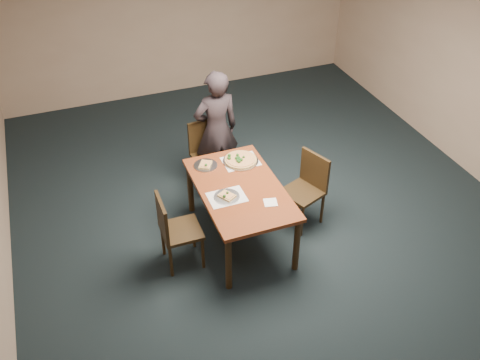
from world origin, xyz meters
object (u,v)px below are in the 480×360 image
object	(u,v)px
chair_far	(208,151)
chair_left	(174,228)
dining_table	(240,194)
pizza_pan	(240,160)
diner	(216,130)
slice_plate_near	(227,196)
chair_right	(307,185)
slice_plate_far	(206,165)

from	to	relation	value
chair_far	chair_left	distance (m)	1.53
dining_table	chair_left	world-z (taller)	chair_left
dining_table	pizza_pan	distance (m)	0.51
dining_table	chair_far	xyz separation A→B (m)	(-0.01, 1.17, -0.14)
diner	pizza_pan	xyz separation A→B (m)	(0.06, -0.69, -0.03)
dining_table	pizza_pan	xyz separation A→B (m)	(0.18, 0.47, 0.12)
dining_table	slice_plate_near	distance (m)	0.25
chair_far	slice_plate_near	size ratio (longest dim) A/B	3.25
chair_right	chair_far	bearing A→B (deg)	-163.44
pizza_pan	slice_plate_near	distance (m)	0.69
slice_plate_near	slice_plate_far	world-z (taller)	slice_plate_near
dining_table	diner	size ratio (longest dim) A/B	0.93
diner	pizza_pan	size ratio (longest dim) A/B	3.82
chair_right	diner	world-z (taller)	diner
chair_left	slice_plate_far	bearing A→B (deg)	-40.84
chair_right	pizza_pan	size ratio (longest dim) A/B	2.16
slice_plate_far	pizza_pan	bearing A→B (deg)	-8.41
chair_left	slice_plate_near	xyz separation A→B (m)	(0.61, 0.02, 0.25)
chair_right	diner	distance (m)	1.38
pizza_pan	dining_table	bearing A→B (deg)	-111.23
dining_table	slice_plate_far	size ratio (longest dim) A/B	5.36
chair_right	diner	xyz separation A→B (m)	(-0.75, 1.13, 0.29)
pizza_pan	slice_plate_far	bearing A→B (deg)	171.59
dining_table	chair_far	world-z (taller)	chair_far
chair_right	dining_table	bearing A→B (deg)	-108.83
chair_right	slice_plate_near	distance (m)	1.10
chair_far	diner	xyz separation A→B (m)	(0.13, -0.01, 0.29)
pizza_pan	chair_right	bearing A→B (deg)	-32.17
dining_table	chair_right	distance (m)	0.88
pizza_pan	chair_far	bearing A→B (deg)	105.03
dining_table	slice_plate_far	distance (m)	0.59
slice_plate_far	chair_far	bearing A→B (deg)	70.73
chair_far	chair_left	bearing A→B (deg)	-128.35
dining_table	chair_right	bearing A→B (deg)	2.30
chair_far	chair_right	xyz separation A→B (m)	(0.88, -1.13, 0.00)
pizza_pan	slice_plate_near	world-z (taller)	pizza_pan
chair_left	dining_table	bearing A→B (deg)	-80.25
chair_far	slice_plate_far	bearing A→B (deg)	-115.89
chair_left	pizza_pan	xyz separation A→B (m)	(0.99, 0.60, 0.26)
chair_left	chair_right	distance (m)	1.69
dining_table	diner	xyz separation A→B (m)	(0.12, 1.16, 0.15)
chair_right	diner	size ratio (longest dim) A/B	0.56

